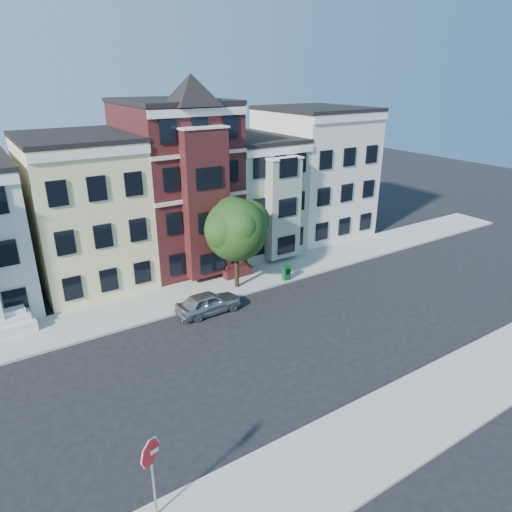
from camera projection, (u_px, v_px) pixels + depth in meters
ground at (288, 339)px, 25.74m from camera, size 120.00×120.00×0.00m
far_sidewalk at (220, 287)px, 31.94m from camera, size 60.00×4.00×0.15m
near_sidewalk at (400, 423)px, 19.48m from camera, size 60.00×4.00×0.15m
house_yellow at (84, 212)px, 31.64m from camera, size 7.00×9.00×10.00m
house_brown at (176, 186)px, 34.81m from camera, size 7.00×9.00×12.00m
house_green at (248, 194)px, 38.65m from camera, size 6.00×9.00×9.00m
house_cream at (313, 173)px, 41.82m from camera, size 8.00×9.00×11.00m
street_tree at (236, 234)px, 30.39m from camera, size 8.44×8.44×7.73m
parked_car at (209, 303)px, 28.37m from camera, size 4.13×1.67×1.41m
newspaper_box at (286, 273)px, 32.69m from camera, size 0.55×0.50×1.08m
stop_sign at (152, 474)px, 14.69m from camera, size 0.99×0.34×3.59m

